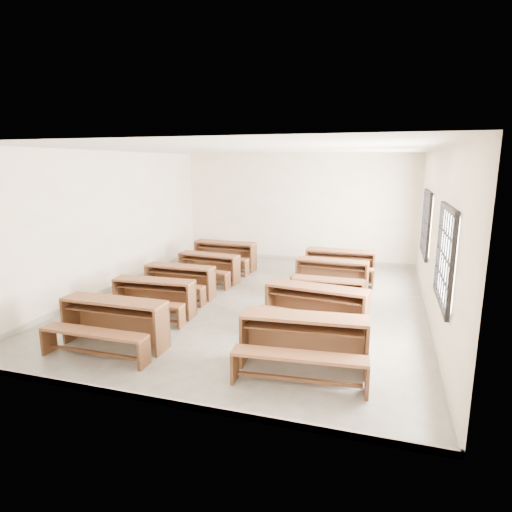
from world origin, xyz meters
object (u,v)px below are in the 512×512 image
(desk_set_4, at_px, (224,254))
(desk_set_2, at_px, (179,279))
(desk_set_8, at_px, (331,273))
(desk_set_7, at_px, (327,292))
(desk_set_1, at_px, (153,295))
(desk_set_0, at_px, (113,320))
(desk_set_9, at_px, (340,263))
(desk_set_3, at_px, (208,266))
(desk_set_6, at_px, (315,306))
(desk_set_5, at_px, (303,339))

(desk_set_4, bearing_deg, desk_set_2, -88.41)
(desk_set_2, bearing_deg, desk_set_8, 24.43)
(desk_set_7, bearing_deg, desk_set_4, 140.81)
(desk_set_1, bearing_deg, desk_set_0, -87.57)
(desk_set_8, distance_m, desk_set_9, 1.06)
(desk_set_1, distance_m, desk_set_3, 2.59)
(desk_set_1, distance_m, desk_set_7, 3.47)
(desk_set_8, xyz_separation_m, desk_set_9, (0.08, 1.06, 0.02))
(desk_set_2, bearing_deg, desk_set_9, 37.64)
(desk_set_3, distance_m, desk_set_8, 3.06)
(desk_set_7, bearing_deg, desk_set_3, 157.63)
(desk_set_0, height_order, desk_set_1, desk_set_0)
(desk_set_6, bearing_deg, desk_set_2, 168.38)
(desk_set_2, xyz_separation_m, desk_set_9, (3.26, 2.48, 0.04))
(desk_set_2, bearing_deg, desk_set_4, 89.28)
(desk_set_2, height_order, desk_set_5, desk_set_5)
(desk_set_5, bearing_deg, desk_set_6, 88.51)
(desk_set_3, height_order, desk_set_8, desk_set_8)
(desk_set_4, distance_m, desk_set_7, 4.10)
(desk_set_8, relative_size, desk_set_9, 0.98)
(desk_set_0, relative_size, desk_set_9, 1.02)
(desk_set_3, bearing_deg, desk_set_5, -45.00)
(desk_set_1, height_order, desk_set_2, desk_set_1)
(desk_set_1, relative_size, desk_set_7, 1.15)
(desk_set_7, distance_m, desk_set_8, 1.31)
(desk_set_0, relative_size, desk_set_7, 1.23)
(desk_set_4, xyz_separation_m, desk_set_8, (3.13, -1.23, -0.02))
(desk_set_4, relative_size, desk_set_9, 1.03)
(desk_set_8, bearing_deg, desk_set_5, -84.57)
(desk_set_2, distance_m, desk_set_3, 1.35)
(desk_set_0, xyz_separation_m, desk_set_3, (-0.11, 4.08, -0.05))
(desk_set_1, relative_size, desk_set_4, 0.92)
(desk_set_2, bearing_deg, desk_set_5, -38.05)
(desk_set_3, bearing_deg, desk_set_2, -88.73)
(desk_set_1, height_order, desk_set_7, desk_set_1)
(desk_set_2, distance_m, desk_set_5, 4.22)
(desk_set_6, bearing_deg, desk_set_1, -170.14)
(desk_set_9, bearing_deg, desk_set_4, 176.62)
(desk_set_5, bearing_deg, desk_set_7, 85.95)
(desk_set_0, bearing_deg, desk_set_9, 59.80)
(desk_set_7, bearing_deg, desk_set_9, 89.40)
(desk_set_6, height_order, desk_set_8, desk_set_6)
(desk_set_4, bearing_deg, desk_set_6, -47.01)
(desk_set_4, xyz_separation_m, desk_set_7, (3.23, -2.53, -0.08))
(desk_set_2, relative_size, desk_set_7, 1.10)
(desk_set_3, xyz_separation_m, desk_set_8, (3.06, 0.08, 0.02))
(desk_set_0, xyz_separation_m, desk_set_4, (-0.18, 5.38, -0.00))
(desk_set_0, distance_m, desk_set_6, 3.42)
(desk_set_2, bearing_deg, desk_set_7, 2.36)
(desk_set_6, relative_size, desk_set_8, 1.11)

